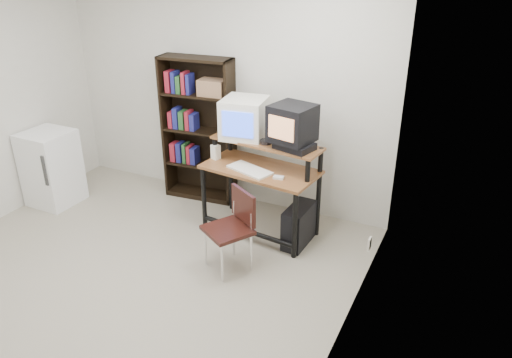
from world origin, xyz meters
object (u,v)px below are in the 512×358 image
at_px(bookshelf, 199,128).
at_px(computer_desk, 261,172).
at_px(crt_tv, 292,123).
at_px(pc_tower, 299,225).
at_px(mini_fridge, 51,168).
at_px(school_chair, 234,223).
at_px(crt_monitor, 245,118).

bearing_deg(bookshelf, computer_desk, -29.31).
distance_m(crt_tv, bookshelf, 1.41).
distance_m(pc_tower, mini_fridge, 2.98).
height_order(crt_tv, bookshelf, bookshelf).
height_order(pc_tower, school_chair, school_chair).
distance_m(computer_desk, bookshelf, 1.12).
relative_size(pc_tower, bookshelf, 0.27).
relative_size(crt_monitor, bookshelf, 0.29).
relative_size(bookshelf, mini_fridge, 1.93).
relative_size(computer_desk, pc_tower, 2.74).
xyz_separation_m(crt_tv, pc_tower, (0.16, -0.14, -1.02)).
bearing_deg(pc_tower, computer_desk, 173.17).
height_order(crt_tv, pc_tower, crt_tv).
distance_m(computer_desk, school_chair, 0.75).
bearing_deg(mini_fridge, school_chair, -4.77).
xyz_separation_m(crt_monitor, crt_tv, (0.57, -0.10, 0.06)).
relative_size(crt_tv, pc_tower, 1.01).
relative_size(pc_tower, mini_fridge, 0.51).
bearing_deg(crt_monitor, mini_fridge, -172.50).
xyz_separation_m(school_chair, bookshelf, (-1.06, 1.17, 0.40)).
bearing_deg(pc_tower, crt_monitor, 164.59).
relative_size(crt_monitor, school_chair, 0.64).
bearing_deg(crt_monitor, school_chair, -77.97).
xyz_separation_m(computer_desk, mini_fridge, (-2.49, -0.46, -0.25)).
xyz_separation_m(pc_tower, mini_fridge, (-2.95, -0.38, 0.23)).
bearing_deg(school_chair, computer_desk, 125.16).
bearing_deg(pc_tower, bookshelf, 162.97).
height_order(crt_tv, mini_fridge, crt_tv).
distance_m(pc_tower, bookshelf, 1.69).
relative_size(computer_desk, school_chair, 1.60).
xyz_separation_m(computer_desk, bookshelf, (-1.01, 0.45, 0.19)).
height_order(school_chair, mini_fridge, mini_fridge).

